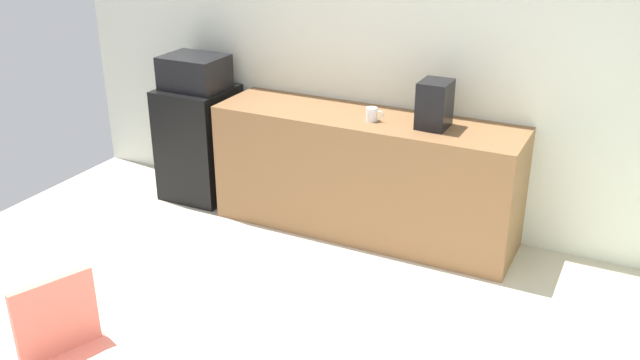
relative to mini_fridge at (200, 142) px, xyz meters
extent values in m
cube|color=silver|center=(1.76, 0.35, 0.84)|extent=(6.00, 0.10, 2.60)
cube|color=brown|center=(1.47, 0.00, -0.01)|extent=(2.24, 0.60, 0.90)
cube|color=black|center=(0.00, 0.00, 0.00)|extent=(0.54, 0.54, 0.92)
cube|color=black|center=(0.00, 0.00, 0.59)|extent=(0.48, 0.38, 0.26)
cube|color=#DB7260|center=(1.04, -2.54, 0.18)|extent=(0.18, 0.37, 0.38)
cylinder|color=white|center=(1.54, -0.07, 0.49)|extent=(0.08, 0.08, 0.09)
torus|color=white|center=(1.60, -0.07, 0.49)|extent=(0.06, 0.01, 0.06)
cube|color=black|center=(1.97, 0.00, 0.60)|extent=(0.20, 0.24, 0.32)
camera|label=1|loc=(3.29, -4.38, 2.01)|focal=39.32mm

